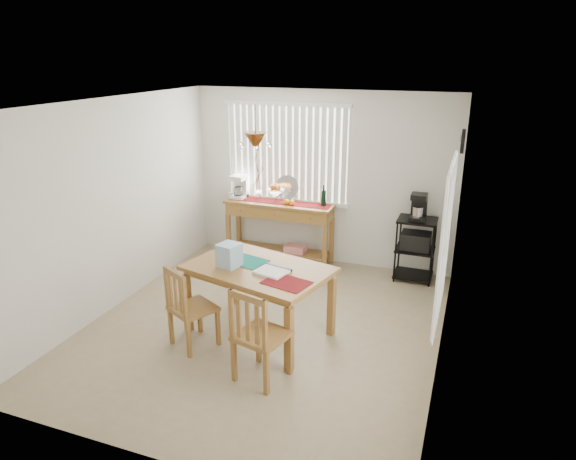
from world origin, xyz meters
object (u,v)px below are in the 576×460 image
at_px(sideboard, 280,217).
at_px(chair_right, 259,336).
at_px(chair_left, 190,308).
at_px(cart_items, 419,207).
at_px(wire_cart, 416,243).
at_px(dining_table, 258,275).

distance_m(sideboard, chair_right, 3.12).
bearing_deg(chair_left, cart_items, 52.15).
height_order(sideboard, chair_left, chair_left).
relative_size(sideboard, cart_items, 4.50).
xyz_separation_m(cart_items, chair_left, (-2.08, -2.67, -0.61)).
bearing_deg(wire_cart, dining_table, -124.64).
xyz_separation_m(sideboard, chair_right, (0.93, -2.97, -0.22)).
xyz_separation_m(sideboard, wire_cart, (2.05, 0.00, -0.16)).
height_order(wire_cart, chair_left, chair_left).
distance_m(wire_cart, chair_left, 3.38).
height_order(wire_cart, chair_right, chair_right).
relative_size(sideboard, chair_left, 1.78).
distance_m(dining_table, chair_right, 0.94).
distance_m(sideboard, chair_left, 2.67).
bearing_deg(chair_right, cart_items, 69.48).
distance_m(cart_items, chair_left, 3.44).
bearing_deg(sideboard, dining_table, -75.18).
bearing_deg(dining_table, wire_cart, 55.36).
height_order(wire_cart, dining_table, wire_cart).
xyz_separation_m(cart_items, chair_right, (-1.12, -2.99, -0.58)).
height_order(cart_items, dining_table, cart_items).
relative_size(dining_table, chair_right, 1.74).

